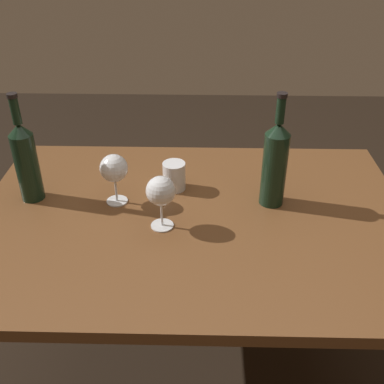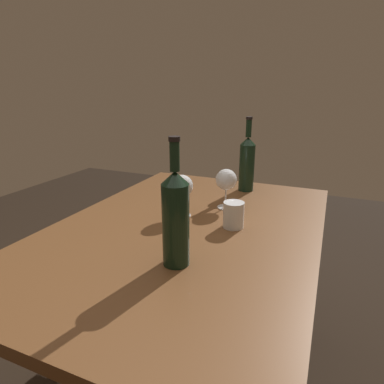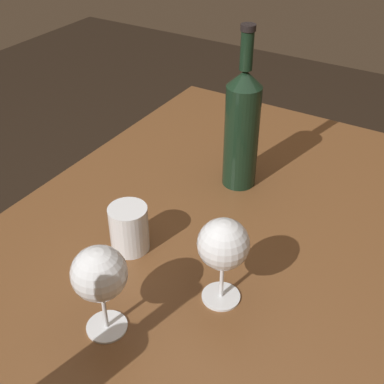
{
  "view_description": "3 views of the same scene",
  "coord_description": "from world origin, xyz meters",
  "px_view_note": "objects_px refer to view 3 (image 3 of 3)",
  "views": [
    {
      "loc": [
        0.03,
        -1.14,
        1.54
      ],
      "look_at": [
        -0.0,
        0.03,
        0.81
      ],
      "focal_mm": 43.52,
      "sensor_mm": 36.0,
      "label": 1
    },
    {
      "loc": [
        0.98,
        0.44,
        1.21
      ],
      "look_at": [
        -0.03,
        0.01,
        0.86
      ],
      "focal_mm": 30.81,
      "sensor_mm": 36.0,
      "label": 2
    },
    {
      "loc": [
        -0.62,
        -0.32,
        1.38
      ],
      "look_at": [
        0.02,
        0.07,
        0.85
      ],
      "focal_mm": 46.92,
      "sensor_mm": 36.0,
      "label": 3
    }
  ],
  "objects_px": {
    "wine_bottle_second": "(242,127)",
    "water_tumbler": "(129,230)",
    "wine_glass_right": "(99,275)",
    "wine_glass_left": "(223,246)"
  },
  "relations": [
    {
      "from": "wine_glass_left",
      "to": "wine_bottle_second",
      "type": "bearing_deg",
      "value": 22.07
    },
    {
      "from": "water_tumbler",
      "to": "wine_glass_left",
      "type": "bearing_deg",
      "value": -96.39
    },
    {
      "from": "wine_glass_right",
      "to": "wine_bottle_second",
      "type": "relative_size",
      "value": 0.46
    },
    {
      "from": "wine_bottle_second",
      "to": "water_tumbler",
      "type": "xyz_separation_m",
      "value": [
        -0.31,
        0.08,
        -0.1
      ]
    },
    {
      "from": "wine_bottle_second",
      "to": "water_tumbler",
      "type": "height_order",
      "value": "wine_bottle_second"
    },
    {
      "from": "wine_glass_left",
      "to": "wine_glass_right",
      "type": "bearing_deg",
      "value": 140.42
    },
    {
      "from": "wine_glass_right",
      "to": "wine_bottle_second",
      "type": "distance_m",
      "value": 0.48
    },
    {
      "from": "wine_glass_right",
      "to": "water_tumbler",
      "type": "distance_m",
      "value": 0.21
    },
    {
      "from": "wine_glass_right",
      "to": "water_tumbler",
      "type": "xyz_separation_m",
      "value": [
        0.17,
        0.08,
        -0.07
      ]
    },
    {
      "from": "wine_glass_right",
      "to": "water_tumbler",
      "type": "relative_size",
      "value": 1.76
    }
  ]
}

